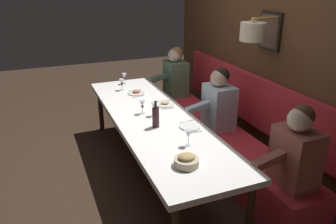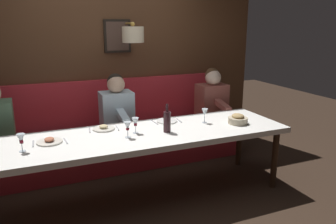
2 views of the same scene
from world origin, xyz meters
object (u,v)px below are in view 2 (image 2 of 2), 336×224
wine_glass_0 (205,113)px  diner_nearest (212,98)px  diner_near (117,107)px  wine_glass_3 (135,122)px  wine_glass_1 (128,126)px  wine_glass_4 (21,139)px  dining_table (140,138)px  wine_bottle (167,121)px  bread_bowl (238,119)px

wine_glass_0 → diner_nearest: bearing=-34.9°
diner_near → wine_glass_3: 0.86m
diner_near → wine_glass_3: bearing=178.6°
diner_nearest → wine_glass_1: bearing=122.4°
wine_glass_1 → wine_glass_4: 0.97m
dining_table → wine_bottle: 0.33m
dining_table → wine_glass_0: bearing=-84.7°
diner_near → bread_bowl: bearing=-130.5°
wine_glass_4 → bread_bowl: wine_glass_4 is taller
diner_nearest → wine_glass_3: (-0.86, 1.40, 0.04)m
wine_glass_0 → wine_glass_1: size_ratio=1.00×
diner_near → wine_glass_1: (-0.96, 0.13, 0.04)m
diner_nearest → wine_glass_1: diner_nearest is taller
wine_glass_1 → wine_glass_0: bearing=-80.7°
diner_nearest → wine_glass_4: size_ratio=4.82×
diner_nearest → wine_glass_3: diner_nearest is taller
dining_table → wine_glass_0: size_ratio=19.33×
wine_glass_1 → bread_bowl: wine_glass_1 is taller
dining_table → diner_nearest: 1.63m
wine_glass_4 → wine_bottle: 1.39m
diner_nearest → wine_bottle: size_ratio=2.64×
wine_glass_0 → wine_glass_1: (-0.16, 0.95, -0.00)m
wine_bottle → bread_bowl: (-0.03, -0.86, -0.07)m
diner_nearest → wine_bottle: diner_nearest is taller
diner_nearest → diner_near: (0.00, 1.38, 0.00)m
dining_table → wine_bottle: bearing=-104.1°
dining_table → diner_nearest: diner_nearest is taller
wine_glass_0 → wine_glass_3: 0.84m
wine_glass_1 → wine_glass_4: same height
wine_glass_0 → wine_glass_4: same height
wine_glass_1 → wine_glass_3: bearing=-46.8°
wine_glass_1 → bread_bowl: 1.29m
wine_glass_4 → wine_glass_0: bearing=-85.4°
diner_near → wine_glass_1: size_ratio=4.82×
wine_glass_1 → wine_bottle: wine_bottle is taller
diner_nearest → wine_glass_1: (-0.96, 1.52, 0.04)m
wine_glass_4 → bread_bowl: size_ratio=0.75×
wine_glass_0 → wine_glass_1: same height
diner_nearest → wine_glass_1: size_ratio=4.82×
dining_table → wine_glass_4: (-0.08, 1.12, 0.17)m
wine_glass_3 → wine_bottle: size_ratio=0.55×
diner_nearest → bread_bowl: size_ratio=3.60×
diner_near → wine_glass_1: diner_near is taller
diner_nearest → wine_bottle: (-0.95, 1.09, 0.04)m
diner_nearest → wine_glass_0: diner_nearest is taller
wine_bottle → wine_glass_1: bearing=91.7°
bread_bowl → wine_glass_0: bearing=62.5°
wine_bottle → wine_glass_0: bearing=-74.7°
diner_near → wine_bottle: (-0.95, -0.29, 0.04)m
wine_bottle → wine_glass_4: bearing=90.5°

